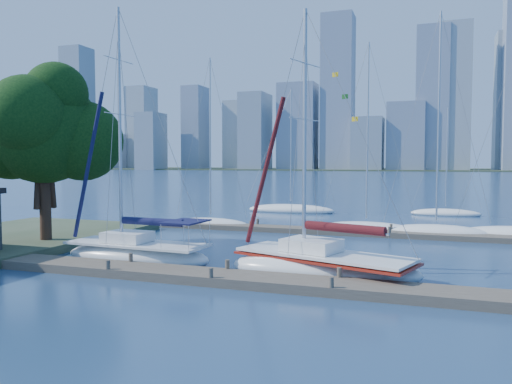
% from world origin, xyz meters
% --- Properties ---
extents(ground, '(700.00, 700.00, 0.00)m').
position_xyz_m(ground, '(0.00, 0.00, 0.00)').
color(ground, navy).
rests_on(ground, ground).
extents(near_dock, '(26.00, 2.00, 0.40)m').
position_xyz_m(near_dock, '(0.00, 0.00, 0.20)').
color(near_dock, '#4A4036').
rests_on(near_dock, ground).
extents(far_dock, '(30.00, 1.80, 0.36)m').
position_xyz_m(far_dock, '(2.00, 16.00, 0.18)').
color(far_dock, '#4A4036').
rests_on(far_dock, ground).
extents(far_shore, '(800.00, 100.00, 1.50)m').
position_xyz_m(far_shore, '(0.00, 320.00, 0.00)').
color(far_shore, '#38472D').
rests_on(far_shore, ground).
extents(tree, '(8.54, 7.77, 10.91)m').
position_xyz_m(tree, '(-13.25, 4.53, 7.24)').
color(tree, '#311E15').
rests_on(tree, ground).
extents(sailboat_navy, '(8.33, 3.15, 13.69)m').
position_xyz_m(sailboat_navy, '(-5.89, 2.83, 1.10)').
color(sailboat_navy, white).
rests_on(sailboat_navy, ground).
extents(sailboat_maroon, '(9.20, 5.42, 12.73)m').
position_xyz_m(sailboat_maroon, '(3.93, 2.75, 0.95)').
color(sailboat_maroon, white).
rests_on(sailboat_maroon, ground).
extents(bg_boat_0, '(6.68, 2.79, 13.68)m').
position_xyz_m(bg_boat_0, '(-8.00, 16.87, 0.27)').
color(bg_boat_0, white).
rests_on(bg_boat_0, ground).
extents(bg_boat_2, '(7.43, 3.38, 14.25)m').
position_xyz_m(bg_boat_2, '(4.13, 18.10, 0.27)').
color(bg_boat_2, white).
rests_on(bg_boat_2, ground).
extents(bg_boat_3, '(7.48, 3.58, 15.82)m').
position_xyz_m(bg_boat_3, '(9.02, 17.30, 0.31)').
color(bg_boat_3, white).
rests_on(bg_boat_3, ground).
extents(bg_boat_6, '(9.39, 5.23, 12.98)m').
position_xyz_m(bg_boat_6, '(-4.89, 29.99, 0.28)').
color(bg_boat_6, white).
rests_on(bg_boat_6, ground).
extents(bg_boat_7, '(6.72, 3.28, 10.67)m').
position_xyz_m(bg_boat_7, '(10.09, 31.86, 0.23)').
color(bg_boat_7, white).
rests_on(bg_boat_7, ground).
extents(skyline, '(503.58, 51.31, 117.94)m').
position_xyz_m(skyline, '(22.07, 290.43, 34.32)').
color(skyline, gray).
rests_on(skyline, ground).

